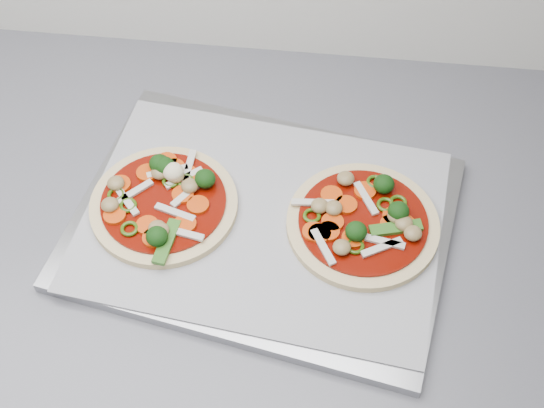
# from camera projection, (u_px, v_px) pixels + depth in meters

# --- Properties ---
(base_cabinet) EXTENTS (3.60, 0.60, 0.86)m
(base_cabinet) POSITION_uv_depth(u_px,v_px,m) (295.00, 397.00, 1.23)
(base_cabinet) COLOR silver
(base_cabinet) RESTS_ON ground
(countertop) EXTENTS (3.60, 0.60, 0.04)m
(countertop) POSITION_uv_depth(u_px,v_px,m) (305.00, 243.00, 0.87)
(countertop) COLOR #595960
(countertop) RESTS_ON base_cabinet
(baking_tray) EXTENTS (0.46, 0.37, 0.01)m
(baking_tray) POSITION_uv_depth(u_px,v_px,m) (263.00, 223.00, 0.86)
(baking_tray) COLOR gray
(baking_tray) RESTS_ON countertop
(parchment) EXTENTS (0.43, 0.33, 0.00)m
(parchment) POSITION_uv_depth(u_px,v_px,m) (262.00, 219.00, 0.85)
(parchment) COLOR #9B9BA0
(parchment) RESTS_ON baking_tray
(pizza_left) EXTENTS (0.19, 0.19, 0.03)m
(pizza_left) POSITION_uv_depth(u_px,v_px,m) (164.00, 200.00, 0.85)
(pizza_left) COLOR tan
(pizza_left) RESTS_ON parchment
(pizza_right) EXTENTS (0.18, 0.18, 0.03)m
(pizza_right) POSITION_uv_depth(u_px,v_px,m) (364.00, 221.00, 0.83)
(pizza_right) COLOR tan
(pizza_right) RESTS_ON parchment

